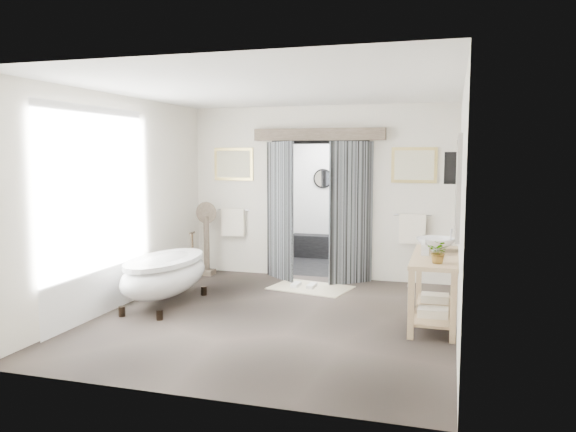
# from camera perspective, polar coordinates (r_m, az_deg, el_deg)

# --- Properties ---
(ground_plane) EXTENTS (5.00, 5.00, 0.00)m
(ground_plane) POSITION_cam_1_polar(r_m,az_deg,el_deg) (7.36, -1.34, -10.21)
(ground_plane) COLOR #51453D
(room_shell) EXTENTS (4.52, 5.02, 2.91)m
(room_shell) POSITION_cam_1_polar(r_m,az_deg,el_deg) (6.96, -1.96, 4.37)
(room_shell) COLOR beige
(room_shell) RESTS_ON ground_plane
(shower_room) EXTENTS (2.22, 2.01, 2.51)m
(shower_room) POSITION_cam_1_polar(r_m,az_deg,el_deg) (11.00, 5.01, 0.06)
(shower_room) COLOR black
(shower_room) RESTS_ON ground_plane
(back_wall_dressing) EXTENTS (3.82, 0.68, 2.52)m
(back_wall_dressing) POSITION_cam_1_polar(r_m,az_deg,el_deg) (9.31, 3.00, 3.02)
(back_wall_dressing) COLOR black
(back_wall_dressing) RESTS_ON ground_plane
(clawfoot_tub) EXTENTS (0.83, 1.87, 0.91)m
(clawfoot_tub) POSITION_cam_1_polar(r_m,az_deg,el_deg) (8.00, -12.38, -5.74)
(clawfoot_tub) COLOR black
(clawfoot_tub) RESTS_ON ground_plane
(vanity) EXTENTS (0.57, 1.60, 0.85)m
(vanity) POSITION_cam_1_polar(r_m,az_deg,el_deg) (7.23, 14.47, -6.58)
(vanity) COLOR tan
(vanity) RESTS_ON ground_plane
(pedestal_mirror) EXTENTS (0.38, 0.24, 1.28)m
(pedestal_mirror) POSITION_cam_1_polar(r_m,az_deg,el_deg) (9.85, -8.26, -2.79)
(pedestal_mirror) COLOR #705D4B
(pedestal_mirror) RESTS_ON ground_plane
(rug) EXTENTS (1.34, 1.03, 0.01)m
(rug) POSITION_cam_1_polar(r_m,az_deg,el_deg) (8.88, 2.32, -7.28)
(rug) COLOR beige
(rug) RESTS_ON ground_plane
(slippers) EXTENTS (0.37, 0.28, 0.05)m
(slippers) POSITION_cam_1_polar(r_m,az_deg,el_deg) (8.90, 1.61, -7.03)
(slippers) COLOR silver
(slippers) RESTS_ON rug
(basin) EXTENTS (0.51, 0.51, 0.17)m
(basin) POSITION_cam_1_polar(r_m,az_deg,el_deg) (7.47, 14.77, -2.82)
(basin) COLOR white
(basin) RESTS_ON vanity
(plant) EXTENTS (0.30, 0.28, 0.27)m
(plant) POSITION_cam_1_polar(r_m,az_deg,el_deg) (6.63, 15.08, -3.55)
(plant) COLOR gray
(plant) RESTS_ON vanity
(soap_bottle_a) EXTENTS (0.10, 0.10, 0.21)m
(soap_bottle_a) POSITION_cam_1_polar(r_m,az_deg,el_deg) (7.13, 13.75, -3.08)
(soap_bottle_a) COLOR gray
(soap_bottle_a) RESTS_ON vanity
(soap_bottle_b) EXTENTS (0.12, 0.12, 0.15)m
(soap_bottle_b) POSITION_cam_1_polar(r_m,az_deg,el_deg) (7.84, 14.32, -2.46)
(soap_bottle_b) COLOR gray
(soap_bottle_b) RESTS_ON vanity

